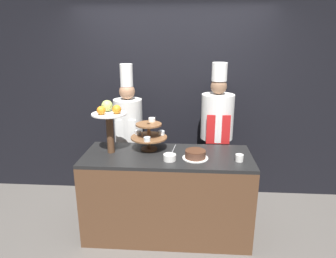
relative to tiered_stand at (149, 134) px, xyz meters
name	(u,v)px	position (x,y,z in m)	size (l,w,h in m)	color
ground_plane	(165,252)	(0.21, -0.49, -1.09)	(14.00, 14.00, 0.00)	#5B5651
wall_back	(173,93)	(0.21, 0.86, 0.31)	(10.00, 0.06, 2.80)	black
buffet_counter	(167,194)	(0.21, -0.14, -0.63)	(1.75, 0.70, 0.92)	brown
tiered_stand	(149,134)	(0.00, 0.00, 0.00)	(0.39, 0.39, 0.33)	brown
fruit_pedestal	(109,118)	(-0.40, -0.10, 0.21)	(0.36, 0.36, 0.55)	brown
cake_round	(195,155)	(0.50, -0.22, -0.13)	(0.26, 0.26, 0.09)	white
cup_white	(239,158)	(0.93, -0.26, -0.14)	(0.08, 0.08, 0.07)	white
serving_bowl_near	(170,157)	(0.24, -0.29, -0.14)	(0.13, 0.13, 0.17)	white
chef_left	(129,132)	(-0.32, 0.48, -0.13)	(0.35, 0.35, 1.80)	#38332D
chef_center_left	(217,131)	(0.77, 0.48, -0.09)	(0.39, 0.39, 1.82)	black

